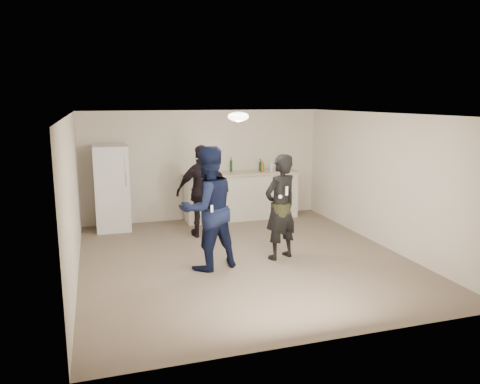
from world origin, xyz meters
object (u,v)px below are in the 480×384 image
object	(u,v)px
man	(208,208)
woman	(281,207)
fridge	(112,188)
spectator	(203,191)
counter	(242,197)
shaker	(200,172)

from	to	relation	value
man	woman	distance (m)	1.32
fridge	spectator	bearing A→B (deg)	-30.84
counter	shaker	xyz separation A→B (m)	(-1.01, -0.14, 0.65)
man	spectator	world-z (taller)	man
fridge	woman	xyz separation A→B (m)	(2.70, -2.76, 0.02)
shaker	woman	xyz separation A→B (m)	(0.82, -2.69, -0.26)
fridge	man	bearing A→B (deg)	-64.15
shaker	woman	size ratio (longest dim) A/B	0.09
spectator	fridge	bearing A→B (deg)	-33.59
shaker	man	world-z (taller)	man
woman	counter	bearing A→B (deg)	-115.17
shaker	spectator	distance (m)	1.01
fridge	man	xyz separation A→B (m)	(1.39, -2.87, 0.11)
counter	woman	size ratio (longest dim) A/B	1.42
counter	spectator	size ratio (longest dim) A/B	1.40
man	spectator	xyz separation A→B (m)	(0.34, 1.83, -0.08)
shaker	counter	bearing A→B (deg)	7.86
shaker	woman	distance (m)	2.83
counter	woman	distance (m)	2.87
man	woman	bearing A→B (deg)	168.11
counter	spectator	world-z (taller)	spectator
fridge	spectator	xyz separation A→B (m)	(1.73, -1.03, 0.03)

